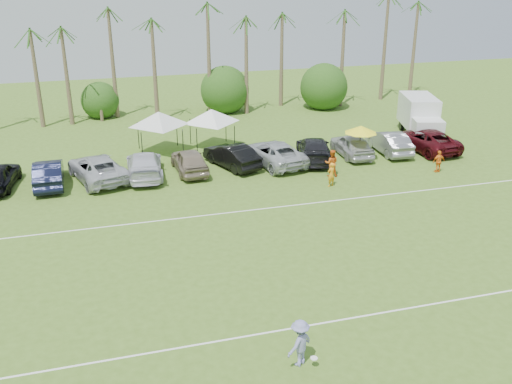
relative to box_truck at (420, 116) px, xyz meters
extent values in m
plane|color=#45681F|center=(-19.95, -25.24, -1.77)|extent=(120.00, 120.00, 0.00)
cube|color=white|center=(-19.95, -23.24, -1.77)|extent=(80.00, 0.10, 0.01)
cube|color=white|center=(-19.95, -11.24, -1.77)|extent=(80.00, 0.10, 0.01)
cone|color=brown|center=(-31.95, 12.76, 3.23)|extent=(0.44, 0.44, 10.00)
cone|color=brown|center=(-27.95, 12.76, 3.73)|extent=(0.44, 0.44, 11.00)
cone|color=brown|center=(-23.95, 12.76, 2.23)|extent=(0.44, 0.44, 8.00)
cone|color=brown|center=(-19.95, 12.76, 2.73)|extent=(0.44, 0.44, 9.00)
cone|color=brown|center=(-15.95, 12.76, 3.23)|extent=(0.44, 0.44, 10.00)
cone|color=brown|center=(-11.95, 12.76, 3.73)|extent=(0.44, 0.44, 11.00)
cone|color=brown|center=(-6.95, 12.76, 2.23)|extent=(0.44, 0.44, 8.00)
cone|color=brown|center=(-1.95, 12.76, 2.73)|extent=(0.44, 0.44, 9.00)
cone|color=brown|center=(3.05, 12.76, 3.23)|extent=(0.44, 0.44, 10.00)
cone|color=brown|center=(7.05, 12.76, 3.73)|extent=(0.44, 0.44, 11.00)
cylinder|color=brown|center=(-25.95, 13.76, -1.07)|extent=(0.30, 0.30, 1.40)
sphere|color=#1F4613|center=(-25.95, 13.76, 0.03)|extent=(4.00, 4.00, 4.00)
cylinder|color=brown|center=(-13.95, 13.76, -1.07)|extent=(0.30, 0.30, 1.40)
sphere|color=#1F4613|center=(-13.95, 13.76, 0.03)|extent=(4.00, 4.00, 4.00)
cylinder|color=brown|center=(-3.95, 13.76, -1.07)|extent=(0.30, 0.30, 1.40)
sphere|color=#1F4613|center=(-3.95, 13.76, 0.03)|extent=(4.00, 4.00, 4.00)
imported|color=orange|center=(-11.84, -8.83, -0.95)|extent=(0.71, 0.59, 1.65)
imported|color=orange|center=(-11.05, -7.02, -0.82)|extent=(1.12, 1.00, 1.91)
imported|color=orange|center=(-3.45, -8.39, -0.97)|extent=(0.95, 0.41, 1.60)
cube|color=silver|center=(0.23, 0.77, 0.29)|extent=(3.71, 5.14, 2.51)
cube|color=silver|center=(-0.68, -2.31, -0.72)|extent=(2.73, 2.39, 2.11)
cube|color=black|center=(-0.89, -3.03, -1.02)|extent=(2.30, 0.94, 1.00)
cube|color=#E5590C|center=(1.44, 0.42, -0.17)|extent=(0.47, 1.55, 0.90)
cylinder|color=black|center=(-1.59, -1.83, -1.32)|extent=(0.54, 0.95, 0.90)
cylinder|color=black|center=(0.34, -2.40, -1.32)|extent=(0.54, 0.95, 0.90)
cylinder|color=black|center=(-0.40, 2.21, -1.32)|extent=(0.54, 0.95, 0.90)
cylinder|color=black|center=(1.53, 1.65, -1.32)|extent=(0.54, 0.95, 0.90)
cylinder|color=black|center=(-23.37, 0.01, -0.68)|extent=(0.06, 0.06, 2.19)
cylinder|color=black|center=(-20.28, 0.01, -0.68)|extent=(0.06, 0.06, 2.19)
cylinder|color=black|center=(-23.37, 3.09, -0.68)|extent=(0.06, 0.06, 2.19)
cylinder|color=black|center=(-20.28, 3.09, -0.68)|extent=(0.06, 0.06, 2.19)
pyramid|color=silver|center=(-21.82, 1.55, 1.51)|extent=(4.73, 4.73, 1.09)
cylinder|color=black|center=(-19.18, 0.15, -0.71)|extent=(0.06, 0.06, 2.12)
cylinder|color=black|center=(-16.20, 0.15, -0.71)|extent=(0.06, 0.06, 2.12)
cylinder|color=black|center=(-19.18, 3.13, -0.71)|extent=(0.06, 0.06, 2.12)
cylinder|color=black|center=(-16.20, 3.13, -0.71)|extent=(0.06, 0.06, 2.12)
pyramid|color=white|center=(-17.69, 1.64, 1.41)|extent=(4.58, 4.58, 1.06)
cylinder|color=black|center=(-7.73, -4.51, -0.56)|extent=(0.05, 0.05, 2.44)
cone|color=#FFF11A|center=(-7.73, -4.51, 0.66)|extent=(2.44, 2.44, 0.55)
imported|color=#8283B8|center=(-20.08, -25.39, -0.84)|extent=(1.40, 1.22, 1.87)
cylinder|color=white|center=(-19.64, -25.73, -1.36)|extent=(0.27, 0.27, 0.03)
imported|color=black|center=(-29.86, -3.56, -0.91)|extent=(1.96, 5.26, 1.72)
imported|color=#B7B8BE|center=(-26.71, -3.39, -0.91)|extent=(4.46, 6.72, 1.72)
imported|color=silver|center=(-23.56, -3.50, -0.91)|extent=(2.82, 6.07, 1.72)
imported|color=gray|center=(-20.41, -3.53, -0.91)|extent=(2.25, 5.12, 1.72)
imported|color=black|center=(-17.26, -3.22, -0.91)|extent=(3.55, 5.51, 1.72)
imported|color=#AFB2B6|center=(-14.10, -3.49, -0.91)|extent=(3.96, 6.60, 1.72)
imported|color=black|center=(-10.95, -3.42, -0.91)|extent=(3.94, 6.35, 1.72)
imported|color=#B4B4B4|center=(-7.80, -3.28, -0.91)|extent=(2.19, 5.10, 1.72)
imported|color=slate|center=(-4.65, -3.36, -0.91)|extent=(2.08, 5.30, 1.72)
imported|color=#470B11|center=(-1.49, -3.59, -0.91)|extent=(3.33, 6.38, 1.72)
camera|label=1|loc=(-26.35, -41.53, 12.04)|focal=40.00mm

